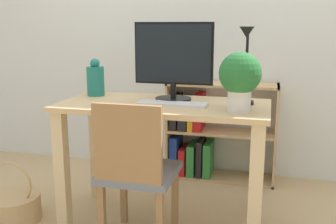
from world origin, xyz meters
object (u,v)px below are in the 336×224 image
(vase, at_px, (95,80))
(basket, at_px, (13,206))
(bookshelf, at_px, (202,135))
(keyboard, at_px, (172,104))
(monitor, at_px, (173,58))
(potted_plant, at_px, (240,77))
(desk_lamp, at_px, (246,58))
(chair, at_px, (136,169))

(vase, bearing_deg, basket, -138.39)
(vase, xyz_separation_m, bookshelf, (0.59, 0.67, -0.52))
(keyboard, xyz_separation_m, basket, (-0.98, -0.18, -0.67))
(monitor, xyz_separation_m, vase, (-0.53, 0.03, -0.15))
(monitor, distance_m, potted_plant, 0.47)
(bookshelf, height_order, basket, bookshelf)
(keyboard, bearing_deg, bookshelf, 87.80)
(monitor, distance_m, basket, 1.36)
(keyboard, xyz_separation_m, bookshelf, (0.03, 0.86, -0.42))
(keyboard, distance_m, bookshelf, 0.96)
(desk_lamp, distance_m, potted_plant, 0.18)
(bookshelf, bearing_deg, potted_plant, -69.47)
(basket, bearing_deg, bookshelf, 45.80)
(monitor, relative_size, keyboard, 1.21)
(potted_plant, bearing_deg, chair, -160.78)
(vase, bearing_deg, potted_plant, -15.33)
(desk_lamp, relative_size, bookshelf, 0.52)
(vase, height_order, basket, vase)
(vase, distance_m, potted_plant, 0.98)
(monitor, xyz_separation_m, desk_lamp, (0.43, -0.07, 0.01))
(desk_lamp, bearing_deg, bookshelf, 115.27)
(monitor, height_order, bookshelf, monitor)
(vase, bearing_deg, bookshelf, 48.41)
(chair, bearing_deg, basket, 170.76)
(potted_plant, height_order, basket, potted_plant)
(keyboard, bearing_deg, vase, 161.27)
(monitor, bearing_deg, keyboard, -78.19)
(desk_lamp, bearing_deg, chair, -148.21)
(bookshelf, bearing_deg, keyboard, -92.20)
(vase, bearing_deg, keyboard, -18.73)
(chair, height_order, basket, chair)
(monitor, xyz_separation_m, basket, (-0.95, -0.34, -0.92))
(vase, xyz_separation_m, chair, (0.42, -0.44, -0.41))
(vase, distance_m, basket, 0.95)
(keyboard, xyz_separation_m, potted_plant, (0.38, -0.07, 0.18))
(bookshelf, relative_size, basket, 2.17)
(bookshelf, bearing_deg, monitor, -95.31)
(desk_lamp, xyz_separation_m, bookshelf, (-0.37, 0.77, -0.68))
(potted_plant, relative_size, chair, 0.38)
(desk_lamp, relative_size, basket, 1.13)
(monitor, relative_size, desk_lamp, 1.09)
(potted_plant, xyz_separation_m, bookshelf, (-0.35, 0.93, -0.59))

